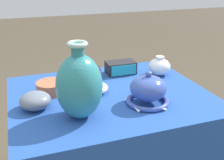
% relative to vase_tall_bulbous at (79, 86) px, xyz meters
% --- Properties ---
extents(display_table, '(0.92, 0.75, 0.73)m').
position_rel_vase_tall_bulbous_xyz_m(display_table, '(0.18, 0.16, -0.22)').
color(display_table, olive).
rests_on(display_table, ground_plane).
extents(vase_tall_bulbous, '(0.18, 0.18, 0.31)m').
position_rel_vase_tall_bulbous_xyz_m(vase_tall_bulbous, '(0.00, 0.00, 0.00)').
color(vase_tall_bulbous, teal).
rests_on(vase_tall_bulbous, display_table).
extents(vase_dome_bell, '(0.20, 0.20, 0.15)m').
position_rel_vase_tall_bulbous_xyz_m(vase_dome_bell, '(0.31, 0.02, -0.07)').
color(vase_dome_bell, '#3851A8').
rests_on(vase_dome_bell, display_table).
extents(mosaic_tile_box, '(0.16, 0.11, 0.07)m').
position_rel_vase_tall_bulbous_xyz_m(mosaic_tile_box, '(0.33, 0.41, -0.10)').
color(mosaic_tile_box, '#232328').
rests_on(mosaic_tile_box, display_table).
extents(bowl_shallow_slate, '(0.13, 0.13, 0.07)m').
position_rel_vase_tall_bulbous_xyz_m(bowl_shallow_slate, '(-0.16, 0.13, -0.10)').
color(bowl_shallow_slate, slate).
rests_on(bowl_shallow_slate, display_table).
extents(pot_squat_charcoal, '(0.14, 0.14, 0.07)m').
position_rel_vase_tall_bulbous_xyz_m(pot_squat_charcoal, '(0.13, 0.37, -0.10)').
color(pot_squat_charcoal, '#2D2D33').
rests_on(pot_squat_charcoal, display_table).
extents(pot_squat_terracotta, '(0.14, 0.14, 0.05)m').
position_rel_vase_tall_bulbous_xyz_m(pot_squat_terracotta, '(-0.08, 0.27, -0.11)').
color(pot_squat_terracotta, '#BC6642').
rests_on(pot_squat_terracotta, display_table).
extents(jar_round_porcelain, '(0.12, 0.12, 0.11)m').
position_rel_vase_tall_bulbous_xyz_m(jar_round_porcelain, '(0.52, 0.32, -0.09)').
color(jar_round_porcelain, white).
rests_on(jar_round_porcelain, display_table).
extents(bowl_shallow_ivory, '(0.14, 0.14, 0.05)m').
position_rel_vase_tall_bulbous_xyz_m(bowl_shallow_ivory, '(0.11, 0.20, -0.11)').
color(bowl_shallow_ivory, white).
rests_on(bowl_shallow_ivory, display_table).
extents(wooden_crate, '(0.42, 0.38, 0.25)m').
position_rel_vase_tall_bulbous_xyz_m(wooden_crate, '(0.99, 0.32, -0.73)').
color(wooden_crate, '#A37A4C').
rests_on(wooden_crate, ground_plane).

